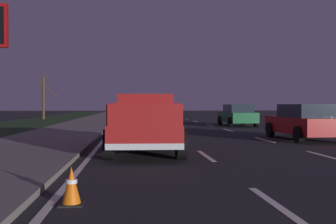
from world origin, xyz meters
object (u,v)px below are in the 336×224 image
at_px(pickup_truck, 145,123).
at_px(sedan_green, 237,115).
at_px(sedan_red, 304,122).
at_px(traffic_cone_near, 71,186).
at_px(bare_tree_far, 44,96).

relative_size(pickup_truck, sedan_green, 1.24).
bearing_deg(pickup_truck, sedan_red, -64.57).
distance_m(pickup_truck, sedan_green, 15.87).
relative_size(pickup_truck, sedan_red, 1.24).
bearing_deg(pickup_truck, traffic_cone_near, 169.04).
xyz_separation_m(bare_tree_far, traffic_cone_near, (-35.39, -8.33, -2.10)).
bearing_deg(sedan_green, bare_tree_far, 49.44).
bearing_deg(sedan_green, traffic_cone_near, 158.44).
bearing_deg(sedan_red, pickup_truck, 115.43).
relative_size(sedan_red, traffic_cone_near, 7.66).
relative_size(sedan_green, traffic_cone_near, 7.61).
xyz_separation_m(sedan_red, bare_tree_far, (25.20, 16.62, 1.60)).
distance_m(sedan_red, bare_tree_far, 30.23).
relative_size(sedan_green, bare_tree_far, 0.86).
bearing_deg(pickup_truck, sedan_green, -26.22).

